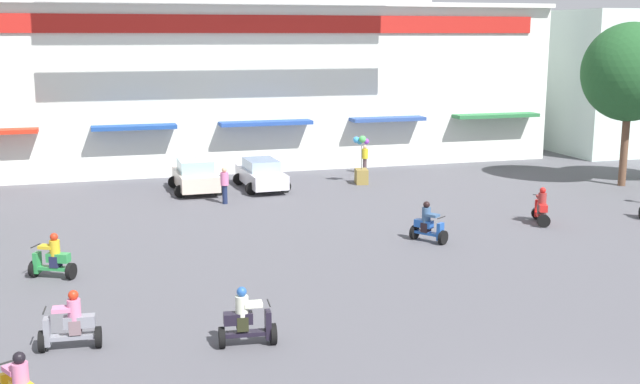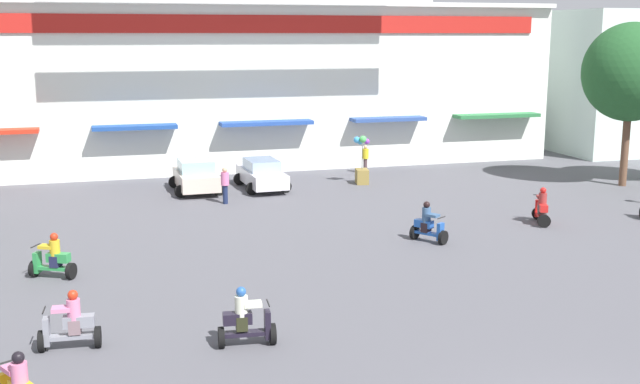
% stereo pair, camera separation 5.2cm
% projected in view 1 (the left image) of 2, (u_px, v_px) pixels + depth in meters
% --- Properties ---
extents(ground_plane, '(128.00, 128.00, 0.00)m').
position_uv_depth(ground_plane, '(367.00, 255.00, 26.91)').
color(ground_plane, '#53535A').
extents(colonial_building, '(35.01, 16.71, 18.47)m').
position_uv_depth(colonial_building, '(240.00, 28.00, 47.06)').
color(colonial_building, white).
rests_on(colonial_building, ground).
extents(plaza_tree_1, '(4.85, 4.39, 8.10)m').
position_uv_depth(plaza_tree_1, '(630.00, 72.00, 38.15)').
color(plaza_tree_1, brown).
rests_on(plaza_tree_1, ground).
extents(parked_car_0, '(2.44, 3.94, 1.56)m').
position_uv_depth(parked_car_0, '(196.00, 176.00, 37.58)').
color(parked_car_0, beige).
rests_on(parked_car_0, ground).
extents(parked_car_1, '(2.37, 4.33, 1.47)m').
position_uv_depth(parked_car_1, '(261.00, 174.00, 38.31)').
color(parked_car_1, silver).
rests_on(parked_car_1, ground).
extents(scooter_rider_3, '(1.49, 1.11, 1.46)m').
position_uv_depth(scooter_rider_3, '(53.00, 259.00, 24.27)').
color(scooter_rider_3, black).
rests_on(scooter_rider_3, ground).
extents(scooter_rider_4, '(1.20, 1.42, 1.51)m').
position_uv_depth(scooter_rider_4, '(428.00, 226.00, 28.55)').
color(scooter_rider_4, black).
rests_on(scooter_rider_4, ground).
extents(scooter_rider_6, '(1.04, 1.56, 1.52)m').
position_uv_depth(scooter_rider_6, '(541.00, 208.00, 31.27)').
color(scooter_rider_6, black).
rests_on(scooter_rider_6, ground).
extents(scooter_rider_7, '(1.49, 0.62, 1.49)m').
position_uv_depth(scooter_rider_7, '(71.00, 325.00, 18.78)').
color(scooter_rider_7, black).
rests_on(scooter_rider_7, ground).
extents(scooter_rider_8, '(1.45, 0.65, 1.52)m').
position_uv_depth(scooter_rider_8, '(246.00, 321.00, 18.98)').
color(scooter_rider_8, black).
rests_on(scooter_rider_8, ground).
extents(pedestrian_0, '(0.49, 0.49, 1.67)m').
position_uv_depth(pedestrian_0, '(225.00, 183.00, 34.87)').
color(pedestrian_0, '#192346').
rests_on(pedestrian_0, ground).
extents(pedestrian_1, '(0.49, 0.49, 1.57)m').
position_uv_depth(pedestrian_1, '(365.00, 157.00, 42.53)').
color(pedestrian_1, '#4E3B3E').
rests_on(pedestrian_1, ground).
extents(balloon_vendor_cart, '(0.85, 1.00, 2.50)m').
position_uv_depth(balloon_vendor_cart, '(361.00, 167.00, 39.60)').
color(balloon_vendor_cart, olive).
rests_on(balloon_vendor_cart, ground).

